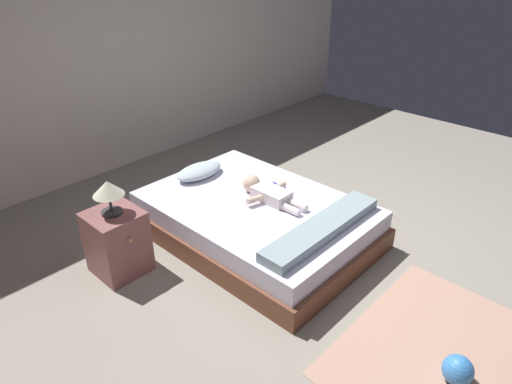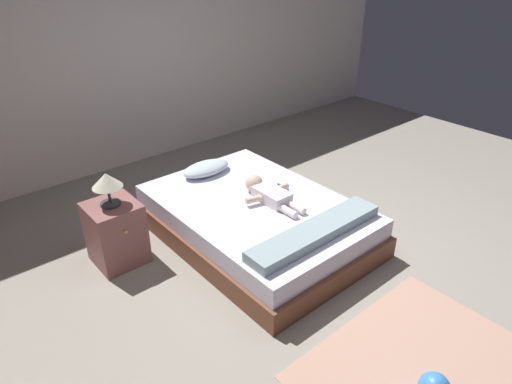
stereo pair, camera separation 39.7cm
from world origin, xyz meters
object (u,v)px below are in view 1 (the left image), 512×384
at_px(nightstand, 117,242).
at_px(toy_ball, 458,370).
at_px(toothbrush, 278,185).
at_px(pillow, 199,171).
at_px(lamp, 108,190).
at_px(baby, 267,193).
at_px(bed, 256,220).

distance_m(nightstand, toy_ball, 2.61).
xyz_separation_m(toothbrush, nightstand, (-1.49, 0.43, -0.11)).
relative_size(pillow, lamp, 1.81).
height_order(lamp, toy_ball, lamp).
bearing_deg(lamp, toy_ball, -72.10).
height_order(pillow, baby, baby).
relative_size(bed, pillow, 4.01).
height_order(pillow, toothbrush, pillow).
height_order(pillow, nightstand, nightstand).
relative_size(pillow, nightstand, 0.93).
bearing_deg(nightstand, baby, -22.98).
bearing_deg(bed, lamp, 156.31).
bearing_deg(baby, lamp, 157.01).
bearing_deg(nightstand, toothbrush, -16.20).
xyz_separation_m(bed, lamp, (-1.12, 0.49, 0.57)).
relative_size(bed, baby, 3.00).
xyz_separation_m(baby, nightstand, (-1.23, 0.52, -0.16)).
height_order(bed, toothbrush, toothbrush).
xyz_separation_m(toothbrush, toy_ball, (-0.69, -2.04, -0.28)).
relative_size(baby, nightstand, 1.24).
distance_m(toothbrush, nightstand, 1.55).
xyz_separation_m(bed, toy_ball, (-0.32, -1.99, -0.08)).
distance_m(pillow, toothbrush, 0.80).
bearing_deg(toothbrush, nightstand, 163.80).
bearing_deg(nightstand, pillow, 13.48).
relative_size(bed, toy_ball, 10.73).
height_order(nightstand, lamp, lamp).
distance_m(bed, toothbrush, 0.43).
bearing_deg(toothbrush, bed, -171.28).
bearing_deg(toy_ball, lamp, 107.90).
bearing_deg(pillow, baby, -80.86).
relative_size(nightstand, toy_ball, 2.89).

